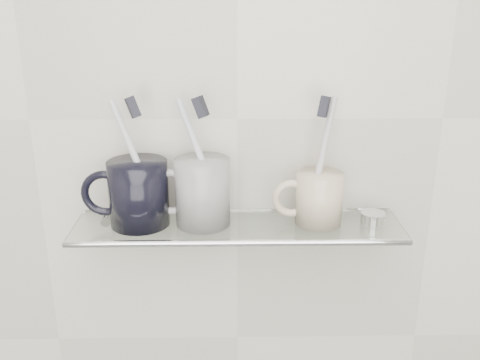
{
  "coord_description": "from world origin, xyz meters",
  "views": [
    {
      "loc": [
        -0.01,
        0.29,
        1.44
      ],
      "look_at": [
        0.0,
        1.04,
        1.17
      ],
      "focal_mm": 40.0,
      "sensor_mm": 36.0,
      "label": 1
    }
  ],
  "objects_px": {
    "mug_left": "(139,193)",
    "mug_right": "(319,198)",
    "shelf_glass": "(238,227)",
    "mug_center": "(203,192)"
  },
  "relations": [
    {
      "from": "mug_left",
      "to": "mug_right",
      "type": "xyz_separation_m",
      "value": [
        0.27,
        0.0,
        -0.01
      ]
    },
    {
      "from": "mug_left",
      "to": "mug_right",
      "type": "distance_m",
      "value": 0.27
    },
    {
      "from": "mug_center",
      "to": "mug_right",
      "type": "xyz_separation_m",
      "value": [
        0.18,
        0.0,
        -0.01
      ]
    },
    {
      "from": "shelf_glass",
      "to": "mug_right",
      "type": "xyz_separation_m",
      "value": [
        0.12,
        0.0,
        0.04
      ]
    },
    {
      "from": "shelf_glass",
      "to": "mug_left",
      "type": "xyz_separation_m",
      "value": [
        -0.15,
        0.0,
        0.05
      ]
    },
    {
      "from": "shelf_glass",
      "to": "mug_left",
      "type": "height_order",
      "value": "mug_left"
    },
    {
      "from": "shelf_glass",
      "to": "mug_center",
      "type": "xyz_separation_m",
      "value": [
        -0.05,
        0.0,
        0.06
      ]
    },
    {
      "from": "shelf_glass",
      "to": "mug_center",
      "type": "relative_size",
      "value": 4.87
    },
    {
      "from": "shelf_glass",
      "to": "mug_left",
      "type": "relative_size",
      "value": 4.99
    },
    {
      "from": "mug_left",
      "to": "mug_right",
      "type": "bearing_deg",
      "value": -10.23
    }
  ]
}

